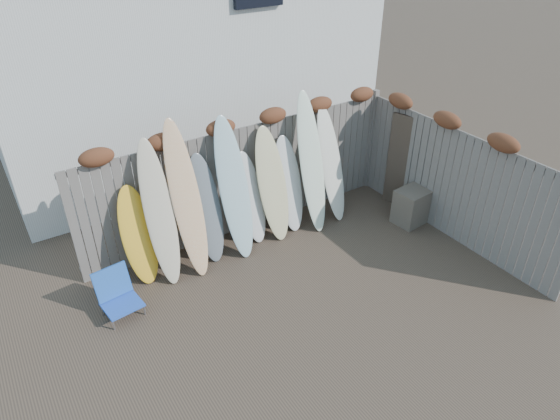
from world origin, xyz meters
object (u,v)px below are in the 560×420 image
beach_chair (117,294)px  wooden_crate (411,207)px  surfboard_0 (138,236)px  lattice_panel (417,167)px

beach_chair → wooden_crate: size_ratio=1.03×
surfboard_0 → beach_chair: bearing=-133.4°
beach_chair → surfboard_0: (0.60, 0.59, 0.47)m
wooden_crate → surfboard_0: bearing=166.1°
beach_chair → lattice_panel: 5.81m
beach_chair → wooden_crate: 5.44m
beach_chair → lattice_panel: size_ratio=0.37×
beach_chair → wooden_crate: beach_chair is taller
wooden_crate → beach_chair: bearing=173.6°
beach_chair → lattice_panel: (5.77, -0.30, 0.62)m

